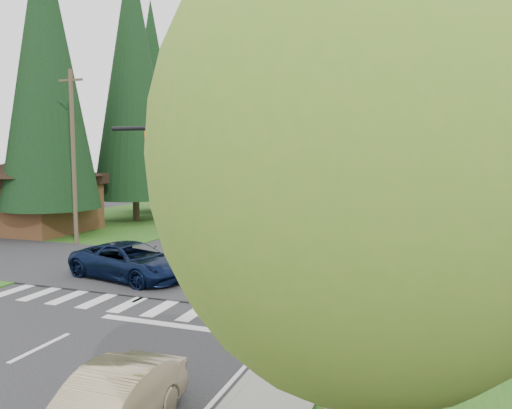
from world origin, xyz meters
The scene contains 31 objects.
ground centered at (0.00, 0.00, 0.00)m, with size 120.00×120.00×0.00m, color #28282B.
grass_east centered at (13.00, 20.00, 0.03)m, with size 14.00×110.00×0.06m, color #225717.
grass_west centered at (-13.00, 20.00, 0.03)m, with size 14.00×110.00×0.06m, color #225717.
cross_street centered at (0.00, 8.00, 0.00)m, with size 120.00×8.00×0.10m, color #28282B.
sidewalk_east centered at (6.90, 22.00, 0.07)m, with size 1.80×80.00×0.13m, color gray.
curb_east centered at (6.05, 22.00, 0.07)m, with size 0.20×80.00×0.13m, color gray.
stone_wall_north centered at (8.60, 30.00, 0.35)m, with size 0.70×40.00×0.70m, color #4C4438.
traffic_signal centered at (4.37, 4.50, 4.98)m, with size 8.70×0.37×6.80m.
brown_building centered at (-15.00, 15.00, 3.14)m, with size 8.40×8.40×5.40m.
utility_pole centered at (-9.50, 12.00, 5.14)m, with size 1.60×0.24×10.00m.
decid_tree_0 centered at (9.20, 14.00, 5.60)m, with size 4.80×4.80×8.37m.
decid_tree_1 centered at (9.30, 21.00, 5.80)m, with size 5.20×5.20×8.80m.
decid_tree_2 centered at (9.10, 28.00, 5.93)m, with size 5.00×5.00×8.82m.
decid_tree_3 centered at (9.20, 35.00, 5.66)m, with size 5.00×5.00×8.55m.
decid_tree_4 centered at (9.30, 42.00, 6.06)m, with size 5.40×5.40×9.18m.
decid_tree_5 centered at (9.10, 49.00, 5.53)m, with size 4.80×4.80×8.30m.
decid_tree_6 centered at (9.20, 56.00, 5.86)m, with size 5.20×5.20×8.86m.
decid_tree_south centered at (9.30, -6.00, 5.27)m, with size 4.60×4.60×7.92m.
conifer_w_a centered at (-13.00, 14.00, 10.79)m, with size 6.12×6.12×19.80m.
conifer_w_b centered at (-16.00, 18.00, 9.79)m, with size 5.44×5.44×17.80m.
conifer_w_c centered at (-12.00, 22.00, 11.29)m, with size 6.46×6.46×20.80m.
conifer_w_e centered at (-14.00, 28.00, 10.29)m, with size 5.78×5.78×18.80m.
conifer_e_b centered at (15.00, 34.00, 10.79)m, with size 6.12×6.12×19.80m.
conifer_e_c centered at (14.00, 48.00, 9.29)m, with size 5.10×5.10×16.80m.
sedan_champagne centered at (4.50, -4.12, 0.65)m, with size 1.37×3.92×1.29m, color tan.
suv_navy centered at (-1.92, 6.25, 0.77)m, with size 2.56×5.55×1.54m, color black.
parked_car_a centered at (4.29, 21.30, 0.73)m, with size 1.74×4.31×1.47m, color silver.
parked_car_b centered at (5.31, 25.50, 0.66)m, with size 1.85×4.56×1.32m, color gray.
parked_car_c centered at (5.60, 32.50, 0.68)m, with size 1.44×4.13×1.36m, color silver.
parked_car_d centered at (4.20, 36.00, 0.71)m, with size 1.68×4.19×1.43m, color silver.
parked_car_e centered at (5.60, 47.75, 0.62)m, with size 1.75×4.30×1.25m, color #AFAFB4.
Camera 1 is at (9.99, -11.37, 5.27)m, focal length 35.00 mm.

